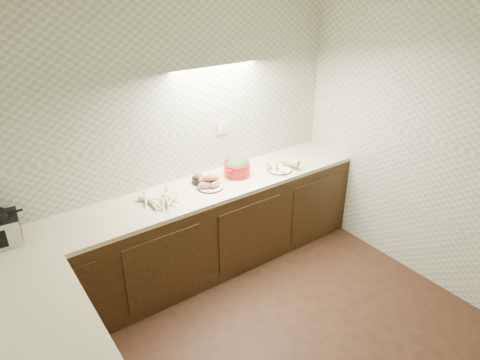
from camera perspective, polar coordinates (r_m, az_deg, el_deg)
room at (r=2.50m, az=9.73°, el=-0.13°), size 3.60×3.60×2.60m
counter at (r=3.32m, az=-9.61°, el=-17.33°), size 3.60×3.60×0.90m
parsnip_pile at (r=3.76m, az=-10.07°, el=-2.51°), size 0.33×0.37×0.08m
sweet_potato_plate at (r=3.95m, az=-4.06°, el=-0.36°), size 0.25×0.25×0.14m
onion_bowl at (r=4.05m, az=-5.43°, el=0.15°), size 0.15×0.15×0.11m
dutch_oven at (r=4.17m, az=-0.41°, el=1.76°), size 0.34×0.34×0.18m
veg_plate at (r=4.35m, az=5.65°, el=2.05°), size 0.31×0.29×0.12m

